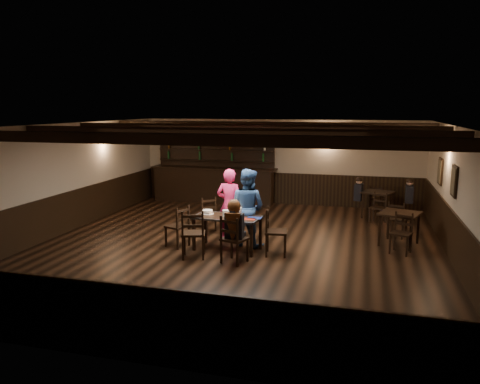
% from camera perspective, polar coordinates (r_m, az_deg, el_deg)
% --- Properties ---
extents(ground, '(10.00, 10.00, 0.00)m').
position_cam_1_polar(ground, '(10.58, -0.34, -6.67)').
color(ground, black).
rests_on(ground, ground).
extents(room_shell, '(9.02, 10.02, 2.71)m').
position_cam_1_polar(room_shell, '(10.24, -0.24, 2.77)').
color(room_shell, beige).
rests_on(room_shell, ground).
extents(dining_table, '(1.51, 0.87, 0.75)m').
position_cam_1_polar(dining_table, '(10.18, -1.57, -3.50)').
color(dining_table, black).
rests_on(dining_table, ground).
extents(chair_near_left, '(0.59, 0.57, 1.03)m').
position_cam_1_polar(chair_near_left, '(9.65, -5.75, -4.70)').
color(chair_near_left, black).
rests_on(chair_near_left, ground).
extents(chair_near_right, '(0.57, 0.56, 0.98)m').
position_cam_1_polar(chair_near_right, '(9.31, -0.98, -5.39)').
color(chair_near_right, black).
rests_on(chair_near_right, ground).
extents(chair_end_left, '(0.54, 0.56, 0.94)m').
position_cam_1_polar(chair_end_left, '(10.49, -7.34, -3.79)').
color(chair_end_left, black).
rests_on(chair_end_left, ground).
extents(chair_end_right, '(0.51, 0.53, 1.01)m').
position_cam_1_polar(chair_end_right, '(9.89, 3.93, -4.35)').
color(chair_end_right, black).
rests_on(chair_end_right, ground).
extents(chair_far_pushed, '(0.57, 0.56, 0.88)m').
position_cam_1_polar(chair_far_pushed, '(11.63, -3.65, -2.50)').
color(chair_far_pushed, black).
rests_on(chair_far_pushed, ground).
extents(woman_pink, '(0.64, 0.43, 1.70)m').
position_cam_1_polar(woman_pink, '(10.85, -1.28, -1.60)').
color(woman_pink, '#D92049').
rests_on(woman_pink, ground).
extents(man_blue, '(1.01, 0.89, 1.75)m').
position_cam_1_polar(man_blue, '(10.48, 0.89, -1.89)').
color(man_blue, navy).
rests_on(man_blue, ground).
extents(seated_person, '(0.36, 0.53, 0.87)m').
position_cam_1_polar(seated_person, '(9.29, -0.72, -3.63)').
color(seated_person, black).
rests_on(seated_person, ground).
extents(cake, '(0.28, 0.28, 0.09)m').
position_cam_1_polar(cake, '(10.41, -3.98, -2.46)').
color(cake, white).
rests_on(cake, dining_table).
extents(plate_stack_a, '(0.16, 0.16, 0.15)m').
position_cam_1_polar(plate_stack_a, '(10.11, -1.69, -2.62)').
color(plate_stack_a, white).
rests_on(plate_stack_a, dining_table).
extents(plate_stack_b, '(0.17, 0.17, 0.20)m').
position_cam_1_polar(plate_stack_b, '(10.09, -0.28, -2.48)').
color(plate_stack_b, white).
rests_on(plate_stack_b, dining_table).
extents(tea_light, '(0.05, 0.05, 0.06)m').
position_cam_1_polar(tea_light, '(10.21, -1.28, -2.79)').
color(tea_light, '#A5A8AD').
rests_on(tea_light, dining_table).
extents(salt_shaker, '(0.04, 0.04, 0.09)m').
position_cam_1_polar(salt_shaker, '(9.93, 0.33, -3.04)').
color(salt_shaker, silver).
rests_on(salt_shaker, dining_table).
extents(pepper_shaker, '(0.04, 0.04, 0.10)m').
position_cam_1_polar(pepper_shaker, '(9.93, 0.48, -3.01)').
color(pepper_shaker, '#A5A8AD').
rests_on(pepper_shaker, dining_table).
extents(drink_glass, '(0.06, 0.06, 0.10)m').
position_cam_1_polar(drink_glass, '(10.20, 0.01, -2.66)').
color(drink_glass, silver).
rests_on(drink_glass, dining_table).
extents(menu_red, '(0.29, 0.22, 0.00)m').
position_cam_1_polar(menu_red, '(9.93, 1.06, -3.29)').
color(menu_red, maroon).
rests_on(menu_red, dining_table).
extents(menu_blue, '(0.31, 0.22, 0.00)m').
position_cam_1_polar(menu_blue, '(10.04, 1.78, -3.14)').
color(menu_blue, navy).
rests_on(menu_blue, dining_table).
extents(bar_counter, '(4.14, 0.70, 2.20)m').
position_cam_1_polar(bar_counter, '(15.42, -3.17, 1.49)').
color(bar_counter, black).
rests_on(bar_counter, ground).
extents(back_table_a, '(1.04, 1.04, 0.75)m').
position_cam_1_polar(back_table_a, '(11.15, 18.89, -2.89)').
color(back_table_a, black).
rests_on(back_table_a, ground).
extents(back_table_b, '(1.00, 1.00, 0.75)m').
position_cam_1_polar(back_table_b, '(13.71, 16.46, -0.37)').
color(back_table_b, black).
rests_on(back_table_b, ground).
extents(bg_patron_left, '(0.26, 0.36, 0.68)m').
position_cam_1_polar(bg_patron_left, '(13.71, 14.28, 0.40)').
color(bg_patron_left, black).
rests_on(bg_patron_left, ground).
extents(bg_patron_right, '(0.22, 0.34, 0.70)m').
position_cam_1_polar(bg_patron_right, '(13.77, 19.96, 0.18)').
color(bg_patron_right, black).
rests_on(bg_patron_right, ground).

